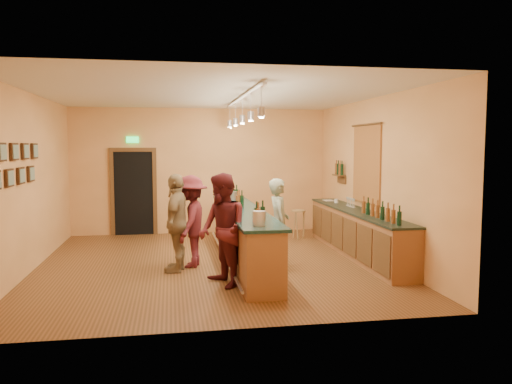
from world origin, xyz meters
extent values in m
plane|color=#513217|center=(0.00, 0.00, 0.00)|extent=(7.00, 7.00, 0.00)
cube|color=silver|center=(0.00, 0.00, 3.20)|extent=(6.50, 7.00, 0.02)
cube|color=#BF8347|center=(0.00, 3.50, 1.60)|extent=(6.50, 0.02, 3.20)
cube|color=#BF8347|center=(0.00, -3.50, 1.60)|extent=(6.50, 0.02, 3.20)
cube|color=#BF8347|center=(-3.25, 0.00, 1.60)|extent=(0.02, 7.00, 3.20)
cube|color=#BF8347|center=(3.25, 0.00, 1.60)|extent=(0.02, 7.00, 3.20)
cube|color=black|center=(-1.70, 3.48, 1.05)|extent=(0.95, 0.06, 2.10)
cube|color=#453014|center=(-2.22, 3.46, 1.05)|extent=(0.10, 0.08, 2.10)
cube|color=#453014|center=(-1.18, 3.46, 1.05)|extent=(0.10, 0.08, 2.10)
cube|color=#453014|center=(-1.70, 3.46, 2.15)|extent=(1.15, 0.08, 0.10)
cube|color=#19E54C|center=(-1.70, 3.45, 2.40)|extent=(0.30, 0.04, 0.15)
cube|color=maroon|center=(3.23, 0.40, 1.85)|extent=(0.03, 1.40, 1.60)
cube|color=#453014|center=(3.16, 1.90, 1.55)|extent=(0.16, 0.55, 0.03)
cube|color=#453014|center=(3.23, 1.90, 1.45)|extent=(0.03, 0.55, 0.18)
cube|color=brown|center=(2.97, 0.20, 0.45)|extent=(0.55, 4.50, 0.90)
cube|color=black|center=(2.97, 0.20, 0.92)|extent=(0.60, 4.55, 0.04)
cylinder|color=silver|center=(2.97, 1.50, 0.99)|extent=(0.09, 0.09, 0.09)
cube|color=silver|center=(2.94, 2.00, 0.95)|extent=(0.22, 0.30, 0.01)
cube|color=brown|center=(0.58, 0.00, 0.50)|extent=(0.60, 5.00, 1.00)
cube|color=#122E2C|center=(0.58, 0.00, 1.02)|extent=(0.70, 5.10, 0.05)
cylinder|color=silver|center=(0.22, 0.00, 0.15)|extent=(0.05, 5.00, 0.05)
cylinder|color=silver|center=(0.53, -2.10, 1.16)|extent=(0.20, 0.20, 0.22)
cylinder|color=silver|center=(0.53, 1.20, 1.16)|extent=(0.20, 0.20, 0.22)
cube|color=silver|center=(0.58, 0.00, 3.14)|extent=(0.06, 4.60, 0.05)
cylinder|color=silver|center=(0.58, -2.00, 2.95)|extent=(0.01, 0.01, 0.35)
cylinder|color=#A5A5AD|center=(0.58, -2.00, 2.75)|extent=(0.11, 0.11, 0.14)
cylinder|color=#FFEABF|center=(0.58, -2.00, 2.67)|extent=(0.08, 0.08, 0.02)
cylinder|color=silver|center=(0.58, -1.00, 2.95)|extent=(0.01, 0.01, 0.35)
cylinder|color=#A5A5AD|center=(0.58, -1.00, 2.75)|extent=(0.11, 0.11, 0.14)
cylinder|color=#FFEABF|center=(0.58, -1.00, 2.67)|extent=(0.08, 0.08, 0.02)
cylinder|color=silver|center=(0.58, 0.00, 2.95)|extent=(0.01, 0.01, 0.35)
cylinder|color=#A5A5AD|center=(0.58, 0.00, 2.75)|extent=(0.11, 0.11, 0.14)
cylinder|color=#FFEABF|center=(0.58, 0.00, 2.67)|extent=(0.08, 0.08, 0.02)
cylinder|color=silver|center=(0.58, 1.00, 2.95)|extent=(0.01, 0.01, 0.35)
cylinder|color=#A5A5AD|center=(0.58, 1.00, 2.75)|extent=(0.11, 0.11, 0.14)
cylinder|color=#FFEABF|center=(0.58, 1.00, 2.67)|extent=(0.08, 0.08, 0.02)
cylinder|color=silver|center=(0.58, 2.00, 2.95)|extent=(0.01, 0.01, 0.35)
cylinder|color=#A5A5AD|center=(0.58, 2.00, 2.75)|extent=(0.11, 0.11, 0.14)
cylinder|color=#FFEABF|center=(0.58, 2.00, 2.67)|extent=(0.08, 0.08, 0.02)
imported|color=gray|center=(1.19, -0.43, 0.82)|extent=(0.44, 0.63, 1.64)
imported|color=#59191E|center=(0.03, -1.59, 0.91)|extent=(0.94, 1.06, 1.82)
imported|color=#997A51|center=(-0.67, -0.46, 0.88)|extent=(0.67, 1.10, 1.75)
imported|color=#59191E|center=(-0.42, -0.17, 0.85)|extent=(0.91, 1.23, 1.71)
cylinder|color=olive|center=(2.26, 2.20, 0.68)|extent=(0.34, 0.34, 0.04)
cylinder|color=olive|center=(2.39, 2.20, 0.33)|extent=(0.04, 0.04, 0.66)
cylinder|color=olive|center=(2.19, 2.31, 0.33)|extent=(0.04, 0.04, 0.66)
cylinder|color=olive|center=(2.19, 2.09, 0.33)|extent=(0.04, 0.04, 0.66)
camera|label=1|loc=(-0.76, -9.39, 2.24)|focal=35.00mm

